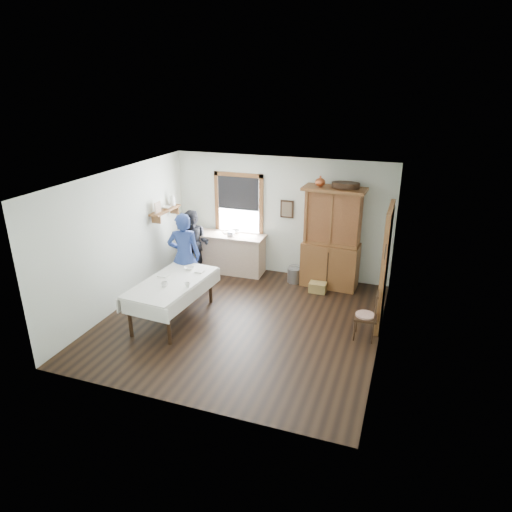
% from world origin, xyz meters
% --- Properties ---
extents(room, '(5.01, 5.01, 2.70)m').
position_xyz_m(room, '(0.00, 0.00, 1.35)').
color(room, black).
rests_on(room, ground).
extents(window, '(1.18, 0.07, 1.48)m').
position_xyz_m(window, '(-1.00, 2.46, 1.63)').
color(window, white).
rests_on(window, room).
extents(doorway, '(0.09, 1.14, 2.22)m').
position_xyz_m(doorway, '(2.46, 0.85, 1.16)').
color(doorway, '#473B33').
rests_on(doorway, room).
extents(wall_shelf, '(0.24, 1.00, 0.44)m').
position_xyz_m(wall_shelf, '(-2.37, 1.54, 1.57)').
color(wall_shelf, brown).
rests_on(wall_shelf, room).
extents(framed_picture, '(0.30, 0.04, 0.40)m').
position_xyz_m(framed_picture, '(0.15, 2.46, 1.55)').
color(framed_picture, '#332112').
rests_on(framed_picture, room).
extents(rug_beater, '(0.01, 0.27, 0.27)m').
position_xyz_m(rug_beater, '(2.45, 0.30, 1.72)').
color(rug_beater, black).
rests_on(rug_beater, room).
extents(work_counter, '(1.62, 0.66, 0.91)m').
position_xyz_m(work_counter, '(-1.09, 2.14, 0.46)').
color(work_counter, tan).
rests_on(work_counter, room).
extents(china_hutch, '(1.32, 0.68, 2.19)m').
position_xyz_m(china_hutch, '(1.24, 2.13, 1.10)').
color(china_hutch, brown).
rests_on(china_hutch, room).
extents(dining_table, '(1.15, 1.99, 0.77)m').
position_xyz_m(dining_table, '(-1.26, -0.32, 0.38)').
color(dining_table, white).
rests_on(dining_table, room).
extents(spindle_chair, '(0.45, 0.45, 0.91)m').
position_xyz_m(spindle_chair, '(2.24, 0.16, 0.46)').
color(spindle_chair, '#332112').
rests_on(spindle_chair, room).
extents(pail, '(0.38, 0.38, 0.33)m').
position_xyz_m(pail, '(0.47, 2.06, 0.16)').
color(pail, gray).
rests_on(pail, room).
extents(wicker_basket, '(0.36, 0.26, 0.21)m').
position_xyz_m(wicker_basket, '(1.08, 1.72, 0.11)').
color(wicker_basket, olive).
rests_on(wicker_basket, room).
extents(woman_blue, '(0.71, 0.59, 1.67)m').
position_xyz_m(woman_blue, '(-1.47, 0.61, 0.83)').
color(woman_blue, navy).
rests_on(woman_blue, room).
extents(figure_dark, '(0.74, 0.60, 1.42)m').
position_xyz_m(figure_dark, '(-1.80, 1.67, 0.71)').
color(figure_dark, black).
rests_on(figure_dark, room).
extents(table_cup_a, '(0.15, 0.15, 0.09)m').
position_xyz_m(table_cup_a, '(-1.26, -0.56, 0.81)').
color(table_cup_a, white).
rests_on(table_cup_a, dining_table).
extents(table_cup_b, '(0.11, 0.11, 0.09)m').
position_xyz_m(table_cup_b, '(-0.86, -0.45, 0.81)').
color(table_cup_b, white).
rests_on(table_cup_b, dining_table).
extents(table_bowl, '(0.23, 0.23, 0.05)m').
position_xyz_m(table_bowl, '(-1.21, 0.30, 0.79)').
color(table_bowl, white).
rests_on(table_bowl, dining_table).
extents(counter_book, '(0.25, 0.26, 0.02)m').
position_xyz_m(counter_book, '(-1.30, 2.20, 0.92)').
color(counter_book, brown).
rests_on(counter_book, work_counter).
extents(counter_bowl, '(0.21, 0.21, 0.07)m').
position_xyz_m(counter_bowl, '(-1.03, 2.32, 0.95)').
color(counter_bowl, white).
rests_on(counter_bowl, work_counter).
extents(shelf_bowl, '(0.22, 0.22, 0.05)m').
position_xyz_m(shelf_bowl, '(-2.37, 1.55, 1.60)').
color(shelf_bowl, white).
rests_on(shelf_bowl, wall_shelf).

